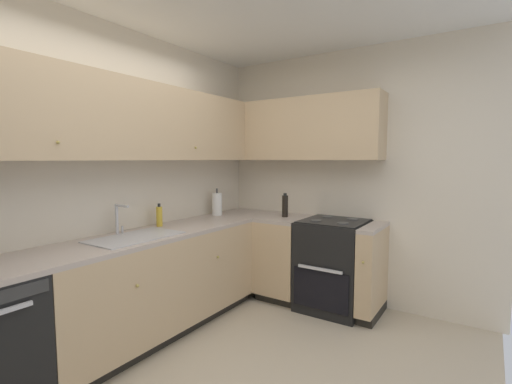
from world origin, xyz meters
The scene contains 14 objects.
wall_back centered at (0.00, 1.43, 1.31)m, with size 4.18×0.05×2.62m, color beige.
wall_right centered at (2.07, 0.00, 1.31)m, with size 0.05×2.91×2.62m, color beige.
lower_cabinets_back centered at (0.42, 1.11, 0.43)m, with size 2.03×0.62×0.85m.
countertop_back centered at (0.42, 1.11, 0.87)m, with size 3.24×0.60×0.04m, color #B7A89E.
lower_cabinets_right centered at (1.74, 0.35, 0.43)m, with size 0.62×1.24×0.85m.
countertop_right centered at (1.74, 0.35, 0.87)m, with size 0.60×1.24×0.03m.
oven_range centered at (1.76, 0.03, 0.45)m, with size 0.68×0.62×1.04m.
upper_cabinets_back centered at (0.26, 1.25, 1.82)m, with size 2.92×0.34×0.64m.
upper_cabinets_right centered at (1.88, 0.51, 1.82)m, with size 0.32×1.79×0.64m.
sink centered at (0.19, 1.08, 0.85)m, with size 0.71×0.40×0.10m.
faucet centered at (0.20, 1.29, 1.03)m, with size 0.07×0.16×0.25m.
soap_bottle centered at (0.63, 1.29, 0.98)m, with size 0.06×0.06×0.21m.
paper_towel_roll centered at (1.44, 1.27, 1.01)m, with size 0.11×0.11×0.31m.
oil_bottle centered at (1.74, 0.58, 1.01)m, with size 0.06×0.06×0.25m.
Camera 1 is at (-1.62, -1.26, 1.50)m, focal length 25.23 mm.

